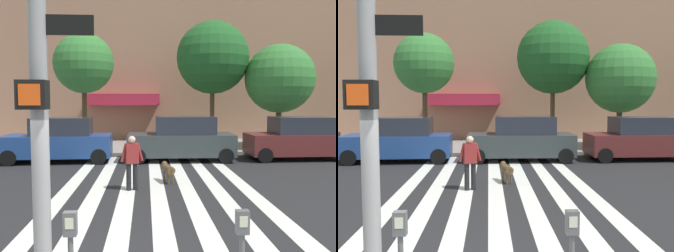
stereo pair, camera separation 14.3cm
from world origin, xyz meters
The scene contains 12 objects.
ground_plane centered at (0.00, 6.37, 0.00)m, with size 160.00×160.00×0.00m, color #232326.
sidewalk_far centered at (0.00, 15.75, 0.07)m, with size 80.00×6.00×0.15m, color gray.
crosswalk_stripes centered at (1.13, 6.37, 0.00)m, with size 5.85×12.15×0.01m.
traffic_light_pole centered at (-0.29, -0.78, 3.52)m, with size 0.74×0.46×5.80m.
parked_car_behind_first centered at (-3.00, 11.33, 0.94)m, with size 4.68×2.06×1.95m.
parked_car_third_in_line centered at (2.40, 11.32, 0.96)m, with size 4.74×2.09×1.98m.
parked_car_fourth_in_line centered at (7.72, 11.32, 0.94)m, with size 4.49×1.99×1.94m.
street_tree_nearest centered at (-2.43, 14.59, 4.62)m, with size 3.15×3.15×6.06m.
street_tree_middle centered at (4.44, 14.94, 5.00)m, with size 3.94×3.94×6.84m.
street_tree_further centered at (7.84, 13.99, 3.83)m, with size 3.61×3.61×5.50m.
pedestrian_dog_walker centered at (0.37, 6.15, 0.93)m, with size 0.70×0.33×1.64m.
dog_on_leash centered at (1.50, 7.09, 0.44)m, with size 0.44×1.04×0.65m.
Camera 1 is at (0.78, -4.40, 2.70)m, focal length 37.95 mm.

